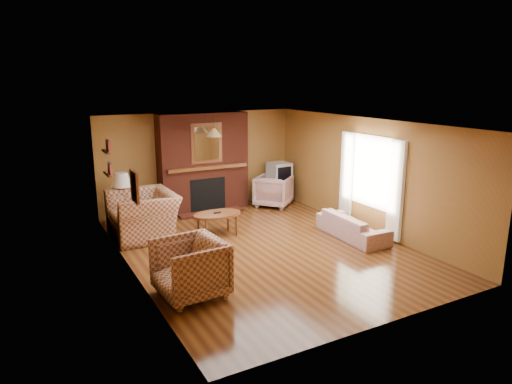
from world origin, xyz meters
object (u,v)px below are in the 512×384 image
floral_armchair (274,191)px  table_lamp (122,187)px  fireplace (204,163)px  tv_stand (279,191)px  plaid_loveseat (143,215)px  coffee_table (217,216)px  floral_sofa (353,226)px  side_table (124,217)px  plaid_armchair (190,268)px  crt_tv (279,172)px

floral_armchair → table_lamp: bearing=49.6°
fireplace → tv_stand: bearing=-5.1°
plaid_loveseat → coffee_table: (1.36, -0.68, -0.04)m
floral_sofa → floral_armchair: 2.87m
plaid_loveseat → coffee_table: size_ratio=1.40×
side_table → tv_stand: tv_stand is taller
tv_stand → floral_armchair: bearing=-136.2°
fireplace → plaid_loveseat: fireplace is taller
fireplace → coffee_table: 2.11m
coffee_table → plaid_armchair: bearing=-122.2°
plaid_armchair → side_table: 3.70m
floral_armchair → crt_tv: crt_tv is taller
side_table → tv_stand: (4.15, 0.35, 0.01)m
floral_armchair → coffee_table: size_ratio=0.85×
floral_sofa → side_table: (-4.00, 2.81, 0.02)m
plaid_armchair → crt_tv: bearing=130.9°
floral_sofa → coffee_table: coffee_table is taller
floral_armchair → plaid_loveseat: bearing=60.6°
plaid_loveseat → crt_tv: crt_tv is taller
side_table → crt_tv: 4.20m
side_table → plaid_loveseat: bearing=-70.1°
side_table → table_lamp: table_lamp is taller
fireplace → table_lamp: size_ratio=3.40×
plaid_loveseat → plaid_armchair: plaid_loveseat is taller
plaid_armchair → table_lamp: bearing=177.9°
fireplace → tv_stand: 2.25m
table_lamp → crt_tv: (4.15, 0.34, -0.13)m
table_lamp → crt_tv: table_lamp is taller
floral_sofa → tv_stand: size_ratio=3.01×
tv_stand → crt_tv: size_ratio=1.03×
plaid_armchair → tv_stand: bearing=130.9°
floral_sofa → tv_stand: bearing=-0.4°
side_table → table_lamp: (0.00, 0.00, 0.66)m
coffee_table → crt_tv: bearing=34.1°
side_table → floral_sofa: bearing=-35.1°
floral_armchair → crt_tv: 0.62m
tv_stand → crt_tv: crt_tv is taller
table_lamp → floral_armchair: bearing=0.7°
tv_stand → plaid_armchair: bearing=-132.2°
floral_sofa → crt_tv: (0.15, 3.16, 0.56)m
plaid_loveseat → table_lamp: table_lamp is taller
floral_armchair → tv_stand: 0.47m
plaid_loveseat → tv_stand: size_ratio=2.53×
floral_armchair → side_table: (-3.80, -0.05, -0.12)m
floral_armchair → tv_stand: bearing=-89.8°
plaid_loveseat → table_lamp: size_ratio=2.03×
floral_armchair → tv_stand: (0.35, 0.30, -0.11)m
floral_sofa → crt_tv: crt_tv is taller
floral_sofa → crt_tv: size_ratio=3.09×
plaid_loveseat → floral_sofa: 4.31m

